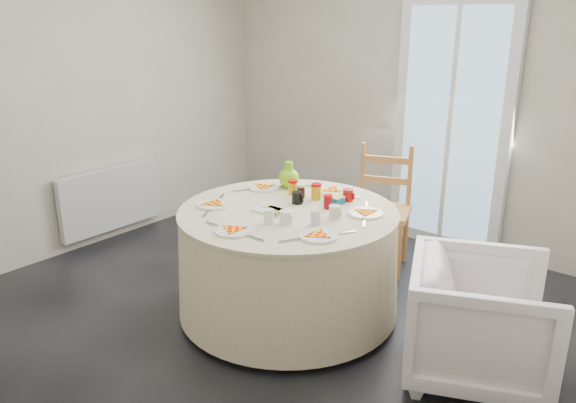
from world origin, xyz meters
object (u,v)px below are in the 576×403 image
Objects in this scene: wooden_chair at (380,212)px; green_pitcher at (289,171)px; radiator at (112,199)px; table at (288,262)px; armchair at (481,313)px.

green_pitcher reaches higher than wooden_chair.
table is at bearing -1.00° from radiator.
wooden_chair is 1.28× the size of armchair.
armchair is at bearing -58.04° from wooden_chair.
armchair is (1.25, 0.13, 0.02)m from table.
wooden_chair is 0.86m from green_pitcher.
green_pitcher is (-0.39, -0.65, 0.40)m from wooden_chair.
radiator is 5.28× the size of green_pitcher.
armchair is at bearing 5.81° from table.
radiator is at bearing -161.07° from green_pitcher.
radiator is 0.69× the size of table.
wooden_chair reaches higher than table.
radiator is 1.85m from green_pitcher.
green_pitcher is (1.76, 0.34, 0.49)m from radiator.
armchair reaches higher than table.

